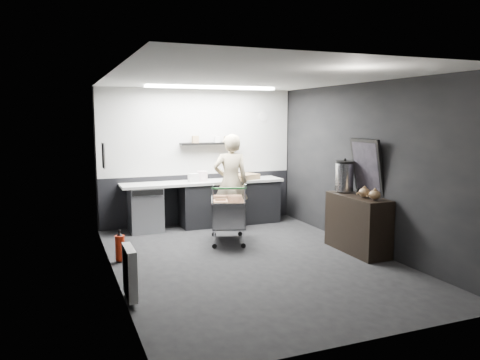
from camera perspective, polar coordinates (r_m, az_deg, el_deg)
name	(u,v)px	position (r m, az deg, el deg)	size (l,w,h in m)	color
floor	(252,261)	(7.15, 1.47, -9.79)	(5.50, 5.50, 0.00)	black
ceiling	(253,78)	(6.84, 1.55, 12.32)	(5.50, 5.50, 0.00)	silver
wall_back	(199,157)	(9.44, -5.08, 2.83)	(5.50, 5.50, 0.00)	black
wall_front	(369,204)	(4.50, 15.43, -2.85)	(5.50, 5.50, 0.00)	black
wall_left	(112,178)	(6.36, -15.32, 0.20)	(5.50, 5.50, 0.00)	black
wall_right	(365,166)	(7.86, 15.03, 1.61)	(5.50, 5.50, 0.00)	black
kitchen_wall_panel	(199,132)	(9.39, -5.08, 5.87)	(3.95, 0.02, 1.70)	#BABAB5
dado_panel	(199,199)	(9.53, -4.98, -2.27)	(3.95, 0.02, 1.00)	black
floating_shelf	(210,144)	(9.36, -3.69, 4.46)	(1.20, 0.22, 0.04)	black
wall_clock	(263,117)	(9.87, 2.80, 7.72)	(0.20, 0.20, 0.03)	silver
poster	(103,155)	(7.62, -16.32, 2.89)	(0.02, 0.30, 0.40)	white
poster_red_band	(104,151)	(7.62, -16.30, 3.42)	(0.01, 0.22, 0.10)	red
radiator	(130,272)	(5.71, -13.31, -10.89)	(0.10, 0.50, 0.60)	silver
ceiling_strip	(212,88)	(8.56, -3.43, 11.19)	(2.40, 0.20, 0.04)	white
prep_counter	(210,203)	(9.29, -3.62, -2.79)	(3.20, 0.61, 0.90)	black
person	(231,182)	(8.88, -1.14, -0.27)	(0.67, 0.44, 1.83)	beige
shopping_cart	(228,214)	(8.05, -1.52, -4.19)	(0.82, 1.10, 1.03)	silver
sideboard	(357,216)	(7.73, 14.10, -4.29)	(0.52, 1.21, 1.81)	black
fire_extinguisher	(120,247)	(7.26, -14.42, -7.92)	(0.14, 0.14, 0.46)	#B2230B
cardboard_box	(244,177)	(9.40, 0.50, 0.41)	(0.53, 0.40, 0.11)	#967850
pink_tub	(202,176)	(9.16, -4.60, 0.48)	(0.20, 0.20, 0.20)	white
white_container	(194,178)	(9.06, -5.69, 0.27)	(0.18, 0.14, 0.16)	silver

